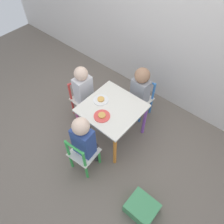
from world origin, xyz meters
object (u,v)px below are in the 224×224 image
chair_green (83,155)px  child_back (140,89)px  chair_blue (141,98)px  child_front (84,139)px  chair_red (82,99)px  child_left (84,90)px  storage_bin (142,208)px  kids_table (112,112)px  plate_front (102,116)px  plate_left (101,100)px

chair_green → child_back: size_ratio=0.69×
chair_blue → chair_green: bearing=-85.2°
child_front → chair_red: bearing=-46.4°
child_left → storage_bin: bearing=-109.0°
kids_table → chair_blue: (0.04, 0.51, -0.17)m
kids_table → child_left: child_left is taller
plate_front → child_front: bearing=-82.4°
kids_table → plate_left: plate_left is taller
chair_blue → kids_table: bearing=-90.0°
chair_green → storage_bin: (0.74, 0.02, -0.18)m
chair_green → child_back: (-0.01, 0.96, 0.20)m
chair_green → chair_blue: 1.02m
kids_table → child_left: 0.45m
child_back → plate_front: size_ratio=4.39×
storage_bin → chair_green: bearing=-178.4°
child_front → plate_left: (-0.20, 0.45, 0.05)m
storage_bin → plate_front: bearing=157.1°
kids_table → plate_front: plate_front is taller
chair_green → plate_left: bearing=-73.4°
chair_green → child_front: size_ratio=0.66×
kids_table → storage_bin: 0.99m
plate_front → chair_green: bearing=-82.8°
kids_table → plate_left: bearing=180.0°
chair_red → plate_front: bearing=-106.7°
chair_green → plate_front: bearing=-87.8°
chair_blue → plate_front: plate_front is taller
kids_table → child_left: (-0.45, 0.03, 0.02)m
chair_blue → storage_bin: size_ratio=1.85×
kids_table → storage_bin: bearing=-31.9°
chair_red → chair_blue: size_ratio=1.00×
chair_red → storage_bin: (1.30, -0.52, -0.18)m
chair_red → child_back: child_back is taller
child_left → child_back: (0.49, 0.42, 0.00)m
chair_blue → child_left: bearing=-131.1°
child_front → plate_left: size_ratio=4.66×
child_back → plate_left: size_ratio=4.46×
chair_red → child_back: size_ratio=0.69×
kids_table → chair_red: chair_red is taller
plate_front → plate_left: size_ratio=1.02×
child_front → plate_left: bearing=-71.5°
plate_left → child_front: bearing=-66.5°
child_left → kids_table: bearing=-90.0°
child_front → chair_green: bearing=90.0°
chair_green → chair_blue: bearing=-94.8°
chair_green → chair_red: bearing=-49.4°
child_left → storage_bin: size_ratio=2.74×
chair_green → child_left: (-0.50, 0.54, 0.20)m
chair_red → chair_blue: (0.55, 0.48, 0.00)m
child_front → plate_front: (-0.04, 0.30, 0.05)m
kids_table → child_back: child_back is taller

